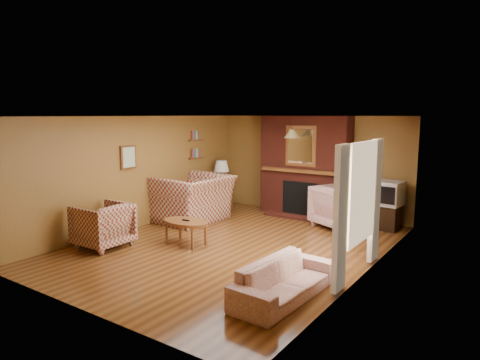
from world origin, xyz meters
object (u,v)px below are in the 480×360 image
Objects in this scene: floral_armchair at (340,207)px; table_lamp at (222,172)px; plaid_loveseat at (193,199)px; tv_stand at (387,217)px; floral_sofa at (284,280)px; coffee_table at (186,223)px; crt_tv at (388,193)px; plaid_armchair at (103,225)px; fireplace at (305,167)px; side_table at (222,197)px.

table_lamp is at bearing 24.98° from floral_armchair.
plaid_loveseat reaches higher than tv_stand.
table_lamp is at bearing -170.55° from tv_stand.
floral_armchair reaches higher than floral_sofa.
crt_tv is (2.82, 3.24, 0.38)m from coffee_table.
crt_tv reaches higher than tv_stand.
plaid_armchair is 1.36× the size of table_lamp.
floral_sofa is 2.80× the size of crt_tv.
fireplace reaches higher than plaid_armchair.
plaid_loveseat is 4.53m from floral_sofa.
fireplace is at bearing 137.93° from plaid_loveseat.
fireplace reaches higher than floral_sofa.
plaid_loveseat is 2.44m from plaid_armchair.
floral_armchair is (-0.75, 3.88, 0.20)m from floral_sofa.
table_lamp is at bearing -165.71° from fireplace.
floral_sofa is at bearing -21.45° from coffee_table.
fireplace is at bearing 26.10° from floral_sofa.
plaid_loveseat reaches higher than side_table.
plaid_loveseat is at bearing -150.90° from tv_stand.
fireplace is 2.67× the size of plaid_armchair.
floral_sofa is at bearing 127.06° from floral_armchair.
table_lamp reaches higher than side_table.
plaid_armchair reaches higher than tv_stand.
plaid_loveseat reaches higher than plaid_armchair.
plaid_armchair is at bearing -87.78° from side_table.
floral_armchair reaches higher than coffee_table.
tv_stand reaches higher than coffee_table.
floral_armchair is 1.04m from crt_tv.
floral_armchair is 1.68× the size of side_table.
coffee_table is (-2.67, 1.05, 0.15)m from floral_sofa.
tv_stand is (2.05, -0.18, -0.92)m from fireplace.
plaid_loveseat is (-1.85, -1.96, -0.66)m from fireplace.
crt_tv is (4.15, 0.34, 0.49)m from side_table.
plaid_loveseat is 2.43× the size of table_lamp.
plaid_loveseat is 2.70× the size of side_table.
plaid_loveseat is 1.79× the size of plaid_armchair.
floral_sofa is 1.82× the size of coffee_table.
plaid_loveseat is at bearing 59.22° from floral_sofa.
crt_tv is (0.15, 4.29, 0.53)m from floral_sofa.
crt_tv reaches higher than coffee_table.
plaid_armchair is at bearing 91.87° from floral_sofa.
fireplace is 3.60m from coffee_table.
fireplace is at bearing 155.86° from plaid_armchair.
plaid_armchair is 5.82m from crt_tv.
floral_sofa is at bearing -44.60° from table_lamp.
plaid_armchair is 0.90× the size of floral_armchair.
floral_armchair is at bearing -1.10° from table_lamp.
fireplace is 1.39× the size of floral_sofa.
plaid_armchair is 1.46× the size of crt_tv.
side_table reaches higher than tv_stand.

